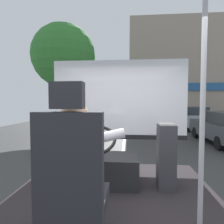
{
  "coord_description": "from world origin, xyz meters",
  "views": [
    {
      "loc": [
        0.18,
        -1.96,
        1.78
      ],
      "look_at": [
        -0.12,
        1.49,
        1.6
      ],
      "focal_mm": 30.55,
      "sensor_mm": 36.0,
      "label": 1
    }
  ],
  "objects_px": {
    "handrail_pole": "(203,112)",
    "fare_box": "(166,156)",
    "steering_console": "(99,168)",
    "driver_seat": "(73,186)",
    "bus_driver": "(78,159)",
    "parked_car_silver": "(189,117)"
  },
  "relations": [
    {
      "from": "bus_driver",
      "to": "handrail_pole",
      "type": "xyz_separation_m",
      "value": [
        1.05,
        0.23,
        0.38
      ]
    },
    {
      "from": "handrail_pole",
      "to": "fare_box",
      "type": "height_order",
      "value": "handrail_pole"
    },
    {
      "from": "steering_console",
      "to": "parked_car_silver",
      "type": "distance_m",
      "value": 11.64
    },
    {
      "from": "steering_console",
      "to": "fare_box",
      "type": "relative_size",
      "value": 1.25
    },
    {
      "from": "steering_console",
      "to": "handrail_pole",
      "type": "bearing_deg",
      "value": -41.66
    },
    {
      "from": "steering_console",
      "to": "handrail_pole",
      "type": "distance_m",
      "value": 1.64
    },
    {
      "from": "driver_seat",
      "to": "bus_driver",
      "type": "height_order",
      "value": "driver_seat"
    },
    {
      "from": "steering_console",
      "to": "fare_box",
      "type": "xyz_separation_m",
      "value": [
        0.92,
        -0.06,
        0.21
      ]
    },
    {
      "from": "bus_driver",
      "to": "parked_car_silver",
      "type": "distance_m",
      "value": 12.73
    },
    {
      "from": "driver_seat",
      "to": "handrail_pole",
      "type": "height_order",
      "value": "handrail_pole"
    },
    {
      "from": "bus_driver",
      "to": "parked_car_silver",
      "type": "relative_size",
      "value": 0.19
    },
    {
      "from": "driver_seat",
      "to": "fare_box",
      "type": "bearing_deg",
      "value": 53.36
    },
    {
      "from": "driver_seat",
      "to": "parked_car_silver",
      "type": "height_order",
      "value": "driver_seat"
    },
    {
      "from": "bus_driver",
      "to": "handrail_pole",
      "type": "relative_size",
      "value": 0.36
    },
    {
      "from": "bus_driver",
      "to": "handrail_pole",
      "type": "height_order",
      "value": "handrail_pole"
    },
    {
      "from": "steering_console",
      "to": "fare_box",
      "type": "height_order",
      "value": "fare_box"
    },
    {
      "from": "bus_driver",
      "to": "parked_car_silver",
      "type": "height_order",
      "value": "bus_driver"
    },
    {
      "from": "bus_driver",
      "to": "driver_seat",
      "type": "bearing_deg",
      "value": -90.0
    },
    {
      "from": "driver_seat",
      "to": "handrail_pole",
      "type": "xyz_separation_m",
      "value": [
        1.05,
        0.36,
        0.54
      ]
    },
    {
      "from": "bus_driver",
      "to": "fare_box",
      "type": "xyz_separation_m",
      "value": [
        0.92,
        1.1,
        -0.27
      ]
    },
    {
      "from": "handrail_pole",
      "to": "steering_console",
      "type": "bearing_deg",
      "value": 138.34
    },
    {
      "from": "handrail_pole",
      "to": "parked_car_silver",
      "type": "height_order",
      "value": "handrail_pole"
    }
  ]
}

